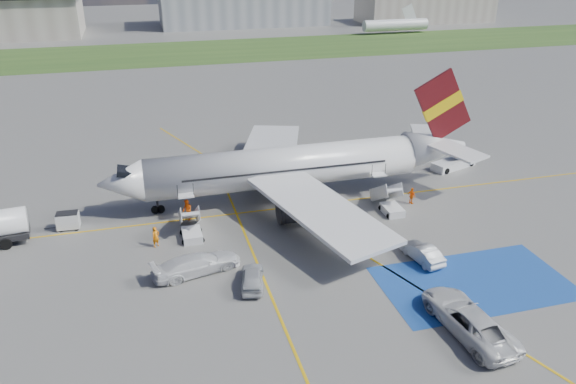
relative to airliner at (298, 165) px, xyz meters
name	(u,v)px	position (x,y,z in m)	size (l,w,h in m)	color
ground	(329,274)	(-1.51, -14.00, -3.39)	(400.00, 400.00, 0.00)	#60605E
grass_strip	(191,52)	(-1.51, 81.00, -3.39)	(400.00, 30.00, 0.01)	#2D4C1E
taxiway_line_main	(288,207)	(-1.51, -2.00, -3.39)	(120.00, 0.20, 0.01)	gold
taxiway_line_cross	(305,376)	(-6.51, -24.00, -3.39)	(0.20, 60.00, 0.01)	gold
taxiway_line_diag	(288,207)	(-1.51, -2.00, -3.39)	(0.20, 60.00, 0.01)	gold
staging_box	(474,283)	(8.49, -18.00, -3.39)	(14.00, 8.00, 0.01)	#19459A
terminal_centre	(244,4)	(18.49, 121.00, 2.61)	(48.00, 18.00, 12.00)	gray
terminal_east	(425,8)	(73.49, 114.00, 0.61)	(40.00, 16.00, 8.00)	#9E9588
airliner	(298,165)	(0.00, 0.00, 0.00)	(36.81, 32.95, 11.92)	silver
airstairs_fwd	(191,230)	(-11.01, -5.30, -2.77)	(1.90, 5.20, 3.60)	silver
airstairs_aft	(390,205)	(7.49, -5.30, -2.77)	(1.90, 5.20, 3.60)	silver
gpu_cart	(68,222)	(-21.26, -1.07, -2.68)	(1.95, 1.31, 1.58)	silver
belt_loader	(454,164)	(19.00, 3.01, -2.96)	(6.05, 3.63, 1.75)	silver
car_silver_a	(252,277)	(-7.51, -14.03, -2.69)	(1.65, 4.11, 1.40)	#B3B6BB
car_silver_b	(422,253)	(6.20, -14.04, -2.70)	(1.47, 4.21, 1.39)	#B4B7BB
van_white_a	(469,316)	(4.93, -22.76, -2.25)	(2.82, 6.12, 2.29)	silver
van_white_b	(196,261)	(-11.23, -11.17, -2.38)	(2.09, 5.15, 2.02)	silver
crew_fwd	(156,237)	(-14.00, -6.28, -2.49)	(0.66, 0.43, 1.80)	orange
crew_nose	(187,210)	(-10.99, -2.03, -2.41)	(0.96, 0.74, 1.97)	#DC4F0B
crew_aft	(412,196)	(10.18, -4.30, -2.57)	(0.96, 0.40, 1.64)	orange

